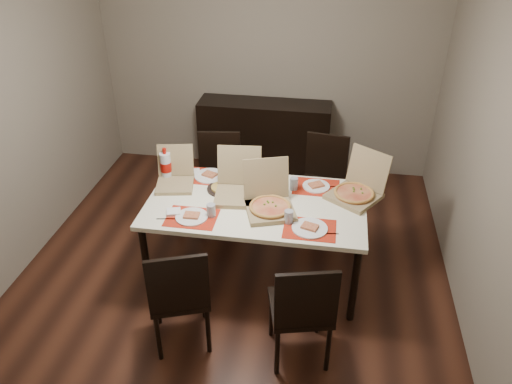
% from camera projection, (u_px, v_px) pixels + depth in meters
% --- Properties ---
extents(ground, '(3.80, 4.00, 0.02)m').
position_uv_depth(ground, '(236.00, 268.00, 4.58)').
color(ground, '#401F13').
rests_on(ground, ground).
extents(room_walls, '(3.84, 4.02, 2.62)m').
position_uv_depth(room_walls, '(242.00, 67.00, 4.03)').
color(room_walls, gray).
rests_on(room_walls, ground).
extents(sideboard, '(1.50, 0.40, 0.90)m').
position_uv_depth(sideboard, '(264.00, 139.00, 5.83)').
color(sideboard, black).
rests_on(sideboard, ground).
extents(dining_table, '(1.80, 1.00, 0.75)m').
position_uv_depth(dining_table, '(256.00, 209.00, 4.16)').
color(dining_table, white).
rests_on(dining_table, ground).
extents(chair_near_left, '(0.54, 0.54, 0.93)m').
position_uv_depth(chair_near_left, '(179.00, 294.00, 3.55)').
color(chair_near_left, black).
rests_on(chair_near_left, ground).
extents(chair_near_right, '(0.51, 0.51, 0.93)m').
position_uv_depth(chair_near_right, '(302.00, 309.00, 3.42)').
color(chair_near_right, black).
rests_on(chair_near_right, ground).
extents(chair_far_left, '(0.47, 0.47, 0.93)m').
position_uv_depth(chair_far_left, '(219.00, 175.00, 4.99)').
color(chair_far_left, black).
rests_on(chair_far_left, ground).
extents(chair_far_right, '(0.47, 0.47, 0.93)m').
position_uv_depth(chair_far_right, '(323.00, 178.00, 4.94)').
color(chair_far_right, black).
rests_on(chair_far_right, ground).
extents(setting_near_left, '(0.47, 0.30, 0.11)m').
position_uv_depth(setting_near_left, '(194.00, 215.00, 3.93)').
color(setting_near_left, red).
rests_on(setting_near_left, dining_table).
extents(setting_near_right, '(0.42, 0.30, 0.11)m').
position_uv_depth(setting_near_right, '(304.00, 225.00, 3.81)').
color(setting_near_right, red).
rests_on(setting_near_right, dining_table).
extents(setting_far_left, '(0.48, 0.30, 0.11)m').
position_uv_depth(setting_far_left, '(213.00, 176.00, 4.46)').
color(setting_far_left, red).
rests_on(setting_far_left, dining_table).
extents(setting_far_right, '(0.44, 0.30, 0.11)m').
position_uv_depth(setting_far_right, '(310.00, 186.00, 4.31)').
color(setting_far_right, red).
rests_on(setting_far_right, dining_table).
extents(napkin_loose, '(0.15, 0.14, 0.02)m').
position_uv_depth(napkin_loose, '(265.00, 208.00, 4.04)').
color(napkin_loose, white).
rests_on(napkin_loose, dining_table).
extents(pizza_box_center, '(0.48, 0.51, 0.38)m').
position_uv_depth(pizza_box_center, '(269.00, 204.00, 4.00)').
color(pizza_box_center, '#8E7952').
rests_on(pizza_box_center, dining_table).
extents(pizza_box_right, '(0.54, 0.55, 0.37)m').
position_uv_depth(pizza_box_right, '(356.00, 191.00, 4.17)').
color(pizza_box_right, '#8E7952').
rests_on(pizza_box_right, dining_table).
extents(pizza_box_left, '(0.37, 0.40, 0.32)m').
position_uv_depth(pizza_box_left, '(175.00, 178.00, 4.35)').
color(pizza_box_left, '#8E7952').
rests_on(pizza_box_left, dining_table).
extents(pizza_box_extra, '(0.41, 0.45, 0.38)m').
position_uv_depth(pizza_box_extra, '(238.00, 188.00, 4.19)').
color(pizza_box_extra, '#8E7952').
rests_on(pizza_box_extra, dining_table).
extents(faina_plate, '(0.27, 0.27, 0.03)m').
position_uv_depth(faina_plate, '(223.00, 188.00, 4.29)').
color(faina_plate, black).
rests_on(faina_plate, dining_table).
extents(dip_bowl, '(0.13, 0.13, 0.03)m').
position_uv_depth(dip_bowl, '(272.00, 190.00, 4.26)').
color(dip_bowl, white).
rests_on(dip_bowl, dining_table).
extents(soda_bottle, '(0.10, 0.10, 0.30)m').
position_uv_depth(soda_bottle, '(166.00, 166.00, 4.40)').
color(soda_bottle, silver).
rests_on(soda_bottle, dining_table).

